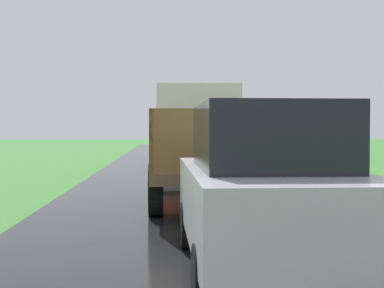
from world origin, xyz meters
name	(u,v)px	position (x,y,z in m)	size (l,w,h in m)	color
banana_truck_near	(200,141)	(0.27, 12.51, 1.46)	(2.38, 5.82, 2.80)	#2D2D30
banana_truck_far	(180,136)	(0.17, 22.05, 1.48)	(2.38, 5.81, 2.80)	#2D2D30
following_car	(263,187)	(0.47, 6.04, 1.07)	(1.74, 4.10, 1.92)	#B7BABF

